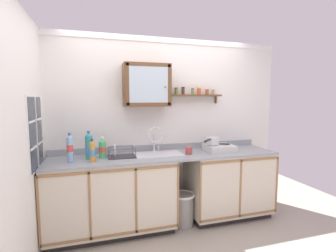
{
  "coord_description": "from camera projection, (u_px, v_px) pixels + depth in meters",
  "views": [
    {
      "loc": [
        -0.87,
        -2.52,
        1.62
      ],
      "look_at": [
        0.05,
        0.57,
        1.28
      ],
      "focal_mm": 26.52,
      "sensor_mm": 36.0,
      "label": 1
    }
  ],
  "objects": [
    {
      "name": "mug",
      "position": [
        189.0,
        150.0,
        3.17
      ],
      "size": [
        0.09,
        0.13,
        0.09
      ],
      "color": "#B24C47",
      "rests_on": "countertop"
    },
    {
      "name": "lower_cabinet_run",
      "position": [
        112.0,
        196.0,
        3.01
      ],
      "size": [
        1.51,
        0.61,
        0.9
      ],
      "color": "black",
      "rests_on": "ground"
    },
    {
      "name": "sink",
      "position": [
        158.0,
        154.0,
        3.16
      ],
      "size": [
        0.6,
        0.42,
        0.45
      ],
      "color": "silver",
      "rests_on": "countertop"
    },
    {
      "name": "saucepan",
      "position": [
        213.0,
        141.0,
        3.34
      ],
      "size": [
        0.3,
        0.28,
        0.1
      ],
      "color": "silver",
      "rests_on": "hot_plate_stove"
    },
    {
      "name": "countertop",
      "position": [
        167.0,
        156.0,
        3.16
      ],
      "size": [
        2.89,
        0.63,
        0.03
      ],
      "primitive_type": "cube",
      "color": "gray",
      "rests_on": "lower_cabinet_run"
    },
    {
      "name": "dish_rack",
      "position": [
        121.0,
        155.0,
        3.0
      ],
      "size": [
        0.33,
        0.24,
        0.17
      ],
      "color": "#333338",
      "rests_on": "countertop"
    },
    {
      "name": "bottle_detergent_teal_0",
      "position": [
        89.0,
        146.0,
        2.89
      ],
      "size": [
        0.08,
        0.08,
        0.33
      ],
      "color": "teal",
      "rests_on": "countertop"
    },
    {
      "name": "trash_bin",
      "position": [
        183.0,
        209.0,
        3.21
      ],
      "size": [
        0.31,
        0.31,
        0.42
      ],
      "color": "gray",
      "rests_on": "ground"
    },
    {
      "name": "window",
      "position": [
        35.0,
        133.0,
        2.54
      ],
      "size": [
        0.03,
        0.61,
        0.77
      ],
      "color": "#262D38"
    },
    {
      "name": "back_wall",
      "position": [
        160.0,
        128.0,
        3.43
      ],
      "size": [
        3.53,
        0.07,
        2.45
      ],
      "color": "silver",
      "rests_on": "ground"
    },
    {
      "name": "floor",
      "position": [
        178.0,
        243.0,
        2.83
      ],
      "size": [
        5.93,
        5.93,
        0.0
      ],
      "primitive_type": "plane",
      "color": "#9E9384",
      "rests_on": "ground"
    },
    {
      "name": "side_wall_left",
      "position": [
        18.0,
        148.0,
        2.06
      ],
      "size": [
        0.05,
        3.55,
        2.45
      ],
      "primitive_type": "cube",
      "color": "silver",
      "rests_on": "ground"
    },
    {
      "name": "bottle_water_blue_3",
      "position": [
        70.0,
        148.0,
        2.76
      ],
      "size": [
        0.07,
        0.07,
        0.33
      ],
      "color": "#8CB7E0",
      "rests_on": "countertop"
    },
    {
      "name": "hot_plate_stove",
      "position": [
        219.0,
        148.0,
        3.36
      ],
      "size": [
        0.37,
        0.33,
        0.09
      ],
      "color": "silver",
      "rests_on": "countertop"
    },
    {
      "name": "backsplash",
      "position": [
        161.0,
        147.0,
        3.43
      ],
      "size": [
        2.89,
        0.02,
        0.08
      ],
      "primitive_type": "cube",
      "color": "gray",
      "rests_on": "countertop"
    },
    {
      "name": "spice_shelf",
      "position": [
        195.0,
        94.0,
        3.43
      ],
      "size": [
        0.75,
        0.14,
        0.23
      ],
      "color": "brown"
    },
    {
      "name": "bottle_soda_green_2",
      "position": [
        102.0,
        148.0,
        2.97
      ],
      "size": [
        0.09,
        0.09,
        0.25
      ],
      "color": "#4CB266",
      "rests_on": "countertop"
    },
    {
      "name": "bottle_juice_amber_1",
      "position": [
        92.0,
        151.0,
        2.77
      ],
      "size": [
        0.06,
        0.06,
        0.26
      ],
      "color": "gold",
      "rests_on": "countertop"
    },
    {
      "name": "lower_cabinet_run_right",
      "position": [
        228.0,
        184.0,
        3.46
      ],
      "size": [
        1.14,
        0.61,
        0.9
      ],
      "color": "black",
      "rests_on": "ground"
    },
    {
      "name": "wall_cabinet",
      "position": [
        147.0,
        85.0,
        3.15
      ],
      "size": [
        0.59,
        0.3,
        0.53
      ],
      "color": "brown"
    }
  ]
}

